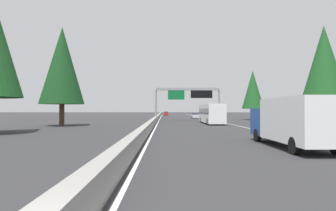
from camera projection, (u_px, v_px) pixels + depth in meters
ground_plane at (158, 120)px, 62.35m from camera, size 320.00×320.00×0.00m
median_barrier at (159, 116)px, 82.35m from camera, size 180.00×0.56×0.90m
shoulder_stripe_right at (205, 118)px, 72.48m from camera, size 160.00×0.16×0.01m
shoulder_stripe_median at (160, 118)px, 72.35m from camera, size 160.00×0.16×0.01m
sign_gantry_overhead at (188, 95)px, 55.85m from camera, size 0.50×12.68×6.48m
box_truck_distant_a at (292, 121)px, 17.09m from camera, size 8.50×2.40×2.95m
bus_near_center at (211, 113)px, 45.91m from camera, size 11.50×2.55×3.10m
sedan_mid_left at (195, 116)px, 73.23m from camera, size 4.40×1.80×1.47m
sedan_far_center at (166, 114)px, 108.26m from camera, size 4.40×1.80×1.47m
conifer_right_near at (324, 66)px, 32.80m from camera, size 5.24×5.24×11.90m
conifer_right_mid at (253, 90)px, 64.10m from camera, size 4.82×4.82×10.96m
conifer_left_near at (62, 66)px, 39.67m from camera, size 6.03×6.03×13.70m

